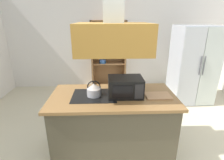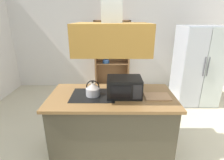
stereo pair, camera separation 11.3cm
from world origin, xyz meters
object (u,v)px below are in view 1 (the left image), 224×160
(dish_cabinet, at_px, (109,60))
(microwave, at_px, (125,87))
(refrigerator, at_px, (193,65))
(cutting_board, at_px, (158,96))
(kettle, at_px, (94,89))

(dish_cabinet, relative_size, microwave, 4.03)
(refrigerator, bearing_deg, dish_cabinet, 156.24)
(dish_cabinet, xyz_separation_m, cutting_board, (0.62, -2.55, 0.08))
(refrigerator, distance_m, kettle, 2.73)
(kettle, bearing_deg, cutting_board, -3.56)
(dish_cabinet, bearing_deg, refrigerator, -23.76)
(cutting_board, relative_size, microwave, 0.74)
(microwave, bearing_deg, kettle, 178.70)
(microwave, bearing_deg, dish_cabinet, 94.04)
(dish_cabinet, relative_size, cutting_board, 5.45)
(refrigerator, relative_size, cutting_board, 5.16)
(dish_cabinet, height_order, microwave, dish_cabinet)
(refrigerator, height_order, cutting_board, refrigerator)
(refrigerator, height_order, microwave, refrigerator)
(kettle, bearing_deg, dish_cabinet, 84.30)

